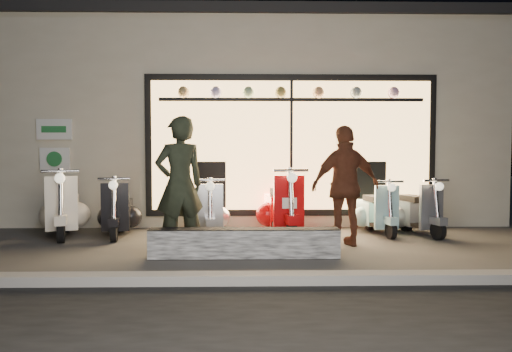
% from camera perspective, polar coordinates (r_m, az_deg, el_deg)
% --- Properties ---
extents(ground, '(40.00, 40.00, 0.00)m').
position_cam_1_polar(ground, '(7.53, -0.78, -8.25)').
color(ground, '#383533').
rests_on(ground, ground).
extents(kerb, '(40.00, 0.25, 0.12)m').
position_cam_1_polar(kerb, '(5.56, -0.64, -11.67)').
color(kerb, slate).
rests_on(kerb, ground).
extents(shop_building, '(10.20, 6.23, 4.20)m').
position_cam_1_polar(shop_building, '(12.38, -0.93, 5.93)').
color(shop_building, beige).
rests_on(shop_building, ground).
extents(graffiti_barrier, '(2.58, 0.28, 0.40)m').
position_cam_1_polar(graffiti_barrier, '(6.85, -1.35, -7.67)').
color(graffiti_barrier, black).
rests_on(graffiti_barrier, ground).
extents(scooter_silver, '(0.52, 1.35, 0.96)m').
position_cam_1_polar(scooter_silver, '(8.69, -5.40, -4.16)').
color(scooter_silver, black).
rests_on(scooter_silver, ground).
extents(scooter_red, '(0.62, 1.57, 1.12)m').
position_cam_1_polar(scooter_red, '(8.72, 2.98, -3.72)').
color(scooter_red, black).
rests_on(scooter_red, ground).
extents(scooter_black, '(0.56, 1.38, 0.98)m').
position_cam_1_polar(scooter_black, '(8.97, -15.41, -3.98)').
color(scooter_black, black).
rests_on(scooter_black, ground).
extents(scooter_cream, '(0.78, 1.55, 1.11)m').
position_cam_1_polar(scooter_cream, '(9.24, -21.09, -3.57)').
color(scooter_cream, black).
rests_on(scooter_cream, ground).
extents(scooter_blue, '(0.52, 1.30, 0.93)m').
position_cam_1_polar(scooter_blue, '(9.12, 13.49, -3.99)').
color(scooter_blue, black).
rests_on(scooter_blue, ground).
extents(scooter_grey, '(0.65, 1.33, 0.95)m').
position_cam_1_polar(scooter_grey, '(9.22, 17.58, -3.92)').
color(scooter_grey, black).
rests_on(scooter_grey, ground).
extents(man, '(0.84, 0.73, 1.95)m').
position_cam_1_polar(man, '(7.20, -8.73, -0.98)').
color(man, black).
rests_on(man, ground).
extents(woman, '(1.15, 0.68, 1.84)m').
position_cam_1_polar(woman, '(7.70, 10.21, -1.13)').
color(woman, brown).
rests_on(woman, ground).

